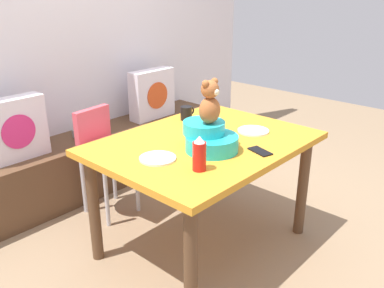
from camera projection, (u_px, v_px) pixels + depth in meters
The scene contains 15 objects.
ground_plane at pixel (203, 243), 2.78m from camera, with size 8.00×8.00×0.00m, color #8C7256.
back_wall at pixel (59, 27), 3.24m from camera, with size 4.40×0.10×2.60m, color silver.
window_bench at pixel (91, 162), 3.47m from camera, with size 2.60×0.44×0.46m, color brown.
pillow_floral_left at pixel (14, 129), 2.87m from camera, with size 0.44×0.15×0.44m.
pillow_floral_right at pixel (152, 94), 3.76m from camera, with size 0.44×0.15×0.44m.
book_stack at pixel (88, 133), 3.36m from camera, with size 0.20×0.14×0.06m, color gray.
dining_table at pixel (204, 155), 2.54m from camera, with size 1.29×0.98×0.74m.
highchair at pixel (106, 147), 2.98m from camera, with size 0.35×0.48×0.79m.
infant_seat_teal at pixel (209, 138), 2.34m from camera, with size 0.30×0.33×0.16m.
teddy_bear at pixel (210, 103), 2.26m from camera, with size 0.13×0.12×0.25m.
ketchup_bottle at pixel (199, 154), 2.08m from camera, with size 0.07×0.07×0.18m.
coffee_mug at pixel (187, 113), 2.86m from camera, with size 0.12×0.08×0.09m.
dinner_plate_near at pixel (158, 158), 2.23m from camera, with size 0.20×0.20×0.01m, color white.
dinner_plate_far at pixel (253, 131), 2.65m from camera, with size 0.20×0.20×0.01m, color white.
cell_phone at pixel (260, 151), 2.33m from camera, with size 0.07×0.14×0.01m, color black.
Camera 1 is at (-1.78, -1.52, 1.64)m, focal length 38.81 mm.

